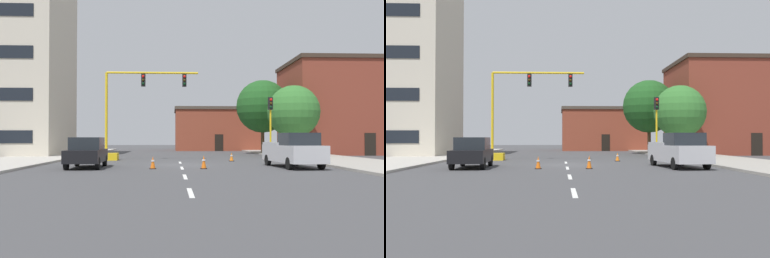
% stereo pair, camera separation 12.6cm
% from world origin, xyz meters
% --- Properties ---
extents(ground_plane, '(160.00, 160.00, 0.00)m').
position_xyz_m(ground_plane, '(0.00, 0.00, 0.00)').
color(ground_plane, '#424244').
extents(sidewalk_left, '(6.00, 56.00, 0.14)m').
position_xyz_m(sidewalk_left, '(-11.65, 8.00, 0.07)').
color(sidewalk_left, '#B2ADA3').
rests_on(sidewalk_left, ground_plane).
extents(sidewalk_right, '(6.00, 56.00, 0.14)m').
position_xyz_m(sidewalk_right, '(11.65, 8.00, 0.07)').
color(sidewalk_right, '#9E998E').
rests_on(sidewalk_right, ground_plane).
extents(lane_stripe_seg_0, '(0.16, 2.40, 0.01)m').
position_xyz_m(lane_stripe_seg_0, '(0.00, -14.00, 0.00)').
color(lane_stripe_seg_0, silver).
rests_on(lane_stripe_seg_0, ground_plane).
extents(lane_stripe_seg_1, '(0.16, 2.40, 0.01)m').
position_xyz_m(lane_stripe_seg_1, '(0.00, -8.50, 0.00)').
color(lane_stripe_seg_1, silver).
rests_on(lane_stripe_seg_1, ground_plane).
extents(lane_stripe_seg_2, '(0.16, 2.40, 0.01)m').
position_xyz_m(lane_stripe_seg_2, '(0.00, -3.00, 0.00)').
color(lane_stripe_seg_2, silver).
rests_on(lane_stripe_seg_2, ground_plane).
extents(lane_stripe_seg_3, '(0.16, 2.40, 0.01)m').
position_xyz_m(lane_stripe_seg_3, '(0.00, 2.50, 0.00)').
color(lane_stripe_seg_3, silver).
rests_on(lane_stripe_seg_3, ground_plane).
extents(building_brick_center, '(11.64, 9.96, 5.92)m').
position_xyz_m(building_brick_center, '(5.64, 33.91, 2.97)').
color(building_brick_center, brown).
rests_on(building_brick_center, ground_plane).
extents(building_row_right, '(13.49, 10.41, 9.89)m').
position_xyz_m(building_row_right, '(18.59, 18.46, 4.95)').
color(building_row_right, brown).
rests_on(building_row_right, ground_plane).
extents(traffic_signal_gantry, '(7.96, 1.20, 6.83)m').
position_xyz_m(traffic_signal_gantry, '(-4.64, 5.96, 2.18)').
color(traffic_signal_gantry, yellow).
rests_on(traffic_signal_gantry, ground_plane).
extents(traffic_light_pole_right, '(0.32, 0.47, 4.80)m').
position_xyz_m(traffic_light_pole_right, '(6.91, 4.93, 3.53)').
color(traffic_light_pole_right, yellow).
rests_on(traffic_light_pole_right, ground_plane).
extents(tree_right_far, '(5.62, 5.62, 7.90)m').
position_xyz_m(tree_right_far, '(9.13, 18.20, 5.08)').
color(tree_right_far, '#4C3823').
rests_on(tree_right_far, ground_plane).
extents(tree_right_mid, '(4.77, 4.77, 6.53)m').
position_xyz_m(tree_right_mid, '(10.54, 11.44, 4.13)').
color(tree_right_mid, brown).
rests_on(tree_right_mid, ground_plane).
extents(pickup_truck_silver, '(2.48, 5.56, 1.99)m').
position_xyz_m(pickup_truck_silver, '(6.43, -2.80, 0.97)').
color(pickup_truck_silver, '#BCBCC1').
rests_on(pickup_truck_silver, ground_plane).
extents(sedan_black_near_left, '(1.98, 4.55, 1.74)m').
position_xyz_m(sedan_black_near_left, '(-5.42, -2.51, 0.89)').
color(sedan_black_near_left, black).
rests_on(sedan_black_near_left, ground_plane).
extents(traffic_cone_roadside_a, '(0.36, 0.36, 0.70)m').
position_xyz_m(traffic_cone_roadside_a, '(-1.62, -3.59, 0.34)').
color(traffic_cone_roadside_a, black).
rests_on(traffic_cone_roadside_a, ground_plane).
extents(traffic_cone_roadside_b, '(0.36, 0.36, 0.64)m').
position_xyz_m(traffic_cone_roadside_b, '(3.82, 4.15, 0.31)').
color(traffic_cone_roadside_b, black).
rests_on(traffic_cone_roadside_b, ground_plane).
extents(traffic_cone_roadside_c, '(0.36, 0.36, 0.75)m').
position_xyz_m(traffic_cone_roadside_c, '(1.19, -3.64, 0.37)').
color(traffic_cone_roadside_c, black).
rests_on(traffic_cone_roadside_c, ground_plane).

